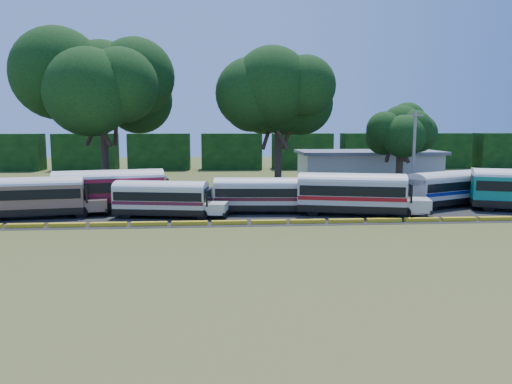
{
  "coord_description": "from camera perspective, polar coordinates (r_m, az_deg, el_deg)",
  "views": [
    {
      "loc": [
        -2.33,
        -36.15,
        7.55
      ],
      "look_at": [
        0.91,
        6.0,
        1.79
      ],
      "focal_mm": 35.0,
      "sensor_mm": 36.0,
      "label": 1
    }
  ],
  "objects": [
    {
      "name": "tree_east",
      "position": [
        60.24,
        16.24,
        7.13
      ],
      "size": [
        6.6,
        6.6,
        9.72
      ],
      "color": "#39291C",
      "rests_on": "ground"
    },
    {
      "name": "treeline_backdrop",
      "position": [
        84.31,
        -2.81,
        4.66
      ],
      "size": [
        130.0,
        4.0,
        6.0
      ],
      "color": "black",
      "rests_on": "ground"
    },
    {
      "name": "utility_pole",
      "position": [
        52.75,
        17.59,
        4.14
      ],
      "size": [
        1.6,
        0.3,
        8.88
      ],
      "color": "gray",
      "rests_on": "ground"
    },
    {
      "name": "bus_red",
      "position": [
        44.59,
        -16.08,
        0.45
      ],
      "size": [
        11.51,
        5.04,
        3.68
      ],
      "rotation": [
        0.0,
        0.0,
        0.21
      ],
      "color": "black",
      "rests_on": "ground"
    },
    {
      "name": "curb",
      "position": [
        37.95,
        -0.79,
        -3.48
      ],
      "size": [
        53.7,
        0.45,
        0.3
      ],
      "color": "yellow",
      "rests_on": "ground"
    },
    {
      "name": "bus_white_blue",
      "position": [
        49.0,
        21.16,
        0.57
      ],
      "size": [
        10.13,
        6.4,
        3.29
      ],
      "rotation": [
        0.0,
        0.0,
        0.43
      ],
      "color": "black",
      "rests_on": "ground"
    },
    {
      "name": "bus_beige",
      "position": [
        43.95,
        -24.08,
        -0.28
      ],
      "size": [
        10.42,
        4.04,
        3.34
      ],
      "rotation": [
        0.0,
        0.0,
        0.16
      ],
      "color": "black",
      "rests_on": "ground"
    },
    {
      "name": "bus_cream_west",
      "position": [
        41.08,
        -10.53,
        -0.55
      ],
      "size": [
        9.41,
        3.85,
        3.01
      ],
      "rotation": [
        0.0,
        0.0,
        -0.18
      ],
      "color": "black",
      "rests_on": "ground"
    },
    {
      "name": "terminal_building",
      "position": [
        69.43,
        12.67,
        3.02
      ],
      "size": [
        19.0,
        9.0,
        4.0
      ],
      "color": "beige",
      "rests_on": "ground"
    },
    {
      "name": "ground",
      "position": [
        37.01,
        -0.69,
        -4.01
      ],
      "size": [
        160.0,
        160.0,
        0.0
      ],
      "primitive_type": "plane",
      "color": "#42521B",
      "rests_on": "ground"
    },
    {
      "name": "tree_west",
      "position": [
        55.86,
        -17.2,
        11.66
      ],
      "size": [
        12.38,
        12.38,
        16.25
      ],
      "color": "#39291C",
      "rests_on": "ground"
    },
    {
      "name": "tree_center",
      "position": [
        56.22,
        2.58,
        10.87
      ],
      "size": [
        11.2,
        11.2,
        14.75
      ],
      "color": "#39291C",
      "rests_on": "ground"
    },
    {
      "name": "asphalt_strip",
      "position": [
        48.85,
        -0.43,
        -1.12
      ],
      "size": [
        64.0,
        24.0,
        0.02
      ],
      "primitive_type": "cube",
      "color": "black",
      "rests_on": "ground"
    },
    {
      "name": "bus_white_red",
      "position": [
        42.15,
        11.16,
        0.05
      ],
      "size": [
        11.07,
        5.14,
        3.53
      ],
      "rotation": [
        0.0,
        0.0,
        -0.24
      ],
      "color": "black",
      "rests_on": "ground"
    },
    {
      "name": "bus_cream_east",
      "position": [
        42.41,
        0.6,
        -0.13
      ],
      "size": [
        9.45,
        2.99,
        3.06
      ],
      "rotation": [
        0.0,
        0.0,
        -0.07
      ],
      "color": "black",
      "rests_on": "ground"
    }
  ]
}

